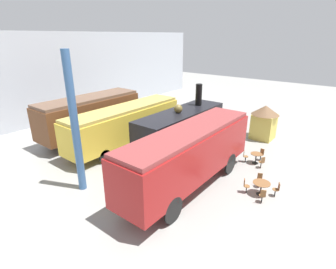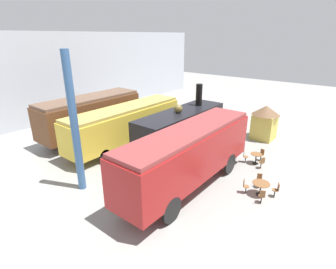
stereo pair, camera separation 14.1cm
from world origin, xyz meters
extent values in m
plane|color=gray|center=(0.00, 0.00, 0.00)|extent=(80.00, 80.00, 0.00)
cube|color=#B2B7C1|center=(0.00, 15.55, 4.50)|extent=(44.00, 0.15, 9.00)
cube|color=brown|center=(-1.86, 8.48, 2.12)|extent=(9.17, 2.77, 2.70)
cube|color=brown|center=(-1.86, 8.48, 3.59)|extent=(8.98, 2.55, 0.24)
cylinder|color=black|center=(0.89, 7.15, 0.60)|extent=(1.19, 0.12, 1.19)
cylinder|color=black|center=(0.89, 9.80, 0.60)|extent=(1.19, 0.12, 1.19)
cylinder|color=black|center=(-4.61, 7.15, 0.60)|extent=(1.19, 0.12, 1.19)
cylinder|color=black|center=(-4.61, 9.80, 0.60)|extent=(1.19, 0.12, 1.19)
cube|color=gold|center=(-1.13, 4.81, 1.84)|extent=(10.73, 2.46, 2.40)
cube|color=tan|center=(-1.13, 4.81, 3.16)|extent=(10.52, 2.26, 0.24)
cylinder|color=black|center=(2.09, 3.64, 0.49)|extent=(0.99, 0.12, 0.99)
cylinder|color=black|center=(2.09, 5.97, 0.49)|extent=(0.99, 0.12, 0.99)
cylinder|color=black|center=(-4.35, 3.64, 0.49)|extent=(0.99, 0.12, 0.99)
cylinder|color=black|center=(-4.35, 5.97, 0.49)|extent=(0.99, 0.12, 0.99)
cube|color=black|center=(0.75, 0.59, 2.02)|extent=(8.65, 2.46, 2.40)
cylinder|color=black|center=(3.13, 0.59, 4.10)|extent=(0.52, 0.52, 1.74)
sphere|color=brown|center=(0.32, 0.59, 3.53)|extent=(0.64, 0.64, 0.64)
cylinder|color=black|center=(3.35, -0.58, 0.63)|extent=(1.27, 0.12, 1.27)
cylinder|color=black|center=(3.35, 1.76, 0.63)|extent=(1.27, 0.12, 1.27)
cylinder|color=black|center=(-1.85, -0.58, 0.63)|extent=(1.27, 0.12, 1.27)
cylinder|color=black|center=(-1.85, 1.76, 0.63)|extent=(1.27, 0.12, 1.27)
cube|color=maroon|center=(-3.35, -2.90, 2.20)|extent=(10.39, 2.52, 2.61)
cone|color=maroon|center=(2.85, -2.90, 2.20)|extent=(2.00, 2.39, 2.39)
cube|color=brown|center=(-3.35, -2.90, 3.62)|extent=(10.18, 2.32, 0.24)
cylinder|color=black|center=(-0.23, -4.10, 0.69)|extent=(1.37, 0.12, 1.37)
cylinder|color=black|center=(-0.23, -1.70, 0.69)|extent=(1.37, 0.12, 1.37)
cylinder|color=black|center=(-6.46, -4.10, 0.69)|extent=(1.37, 0.12, 1.37)
cylinder|color=black|center=(-6.46, -1.70, 0.69)|extent=(1.37, 0.12, 1.37)
cylinder|color=black|center=(-1.44, -6.62, 0.01)|extent=(0.44, 0.44, 0.02)
cylinder|color=black|center=(-1.44, -6.62, 0.38)|extent=(0.08, 0.08, 0.72)
cylinder|color=brown|center=(-1.44, -6.62, 0.76)|extent=(0.98, 0.98, 0.03)
cylinder|color=black|center=(2.24, -4.93, 0.01)|extent=(0.44, 0.44, 0.02)
cylinder|color=black|center=(2.24, -4.93, 0.37)|extent=(0.08, 0.08, 0.71)
cylinder|color=brown|center=(2.24, -4.93, 0.74)|extent=(0.80, 0.80, 0.03)
cylinder|color=black|center=(-1.78, -5.90, 0.21)|extent=(0.06, 0.06, 0.42)
cylinder|color=brown|center=(-1.78, -5.90, 0.43)|extent=(0.36, 0.36, 0.03)
cube|color=brown|center=(-1.84, -5.76, 0.66)|extent=(0.28, 0.16, 0.42)
cylinder|color=black|center=(-2.16, -6.95, 0.21)|extent=(0.06, 0.06, 0.42)
cylinder|color=brown|center=(-2.16, -6.95, 0.43)|extent=(0.36, 0.36, 0.03)
cube|color=brown|center=(-2.30, -7.02, 0.66)|extent=(0.16, 0.28, 0.42)
cylinder|color=black|center=(-1.11, -7.33, 0.21)|extent=(0.06, 0.06, 0.42)
cylinder|color=brown|center=(-1.11, -7.33, 0.43)|extent=(0.36, 0.36, 0.03)
cube|color=brown|center=(-1.04, -7.47, 0.66)|extent=(0.28, 0.16, 0.42)
cylinder|color=black|center=(-0.73, -6.28, 0.21)|extent=(0.06, 0.06, 0.42)
cylinder|color=brown|center=(-0.73, -6.28, 0.43)|extent=(0.36, 0.36, 0.03)
cube|color=brown|center=(-0.59, -6.21, 0.66)|extent=(0.16, 0.28, 0.42)
cylinder|color=black|center=(2.93, -5.03, 0.21)|extent=(0.06, 0.06, 0.42)
cylinder|color=brown|center=(2.93, -5.03, 0.43)|extent=(0.36, 0.36, 0.03)
cube|color=brown|center=(3.08, -5.05, 0.66)|extent=(0.08, 0.29, 0.42)
cylinder|color=black|center=(1.98, -4.27, 0.21)|extent=(0.06, 0.06, 0.42)
cylinder|color=brown|center=(1.98, -4.27, 0.43)|extent=(0.36, 0.36, 0.03)
cube|color=brown|center=(1.93, -4.13, 0.66)|extent=(0.28, 0.14, 0.42)
cylinder|color=black|center=(1.80, -5.47, 0.21)|extent=(0.06, 0.06, 0.42)
cylinder|color=brown|center=(1.80, -5.47, 0.43)|extent=(0.36, 0.36, 0.03)
cube|color=brown|center=(1.70, -5.59, 0.66)|extent=(0.25, 0.21, 0.42)
cylinder|color=#262633|center=(2.32, -3.36, 0.36)|extent=(0.24, 0.24, 0.72)
cylinder|color=#266638|center=(2.32, -3.36, 1.04)|extent=(0.34, 0.34, 0.64)
sphere|color=tan|center=(2.32, -3.36, 1.47)|extent=(0.21, 0.21, 0.21)
cube|color=#DBC151|center=(7.38, -3.57, 1.10)|extent=(1.80, 1.80, 2.20)
cone|color=brown|center=(7.38, -3.57, 2.60)|extent=(2.34, 2.34, 0.80)
cylinder|color=#386093|center=(-7.38, 2.02, 4.00)|extent=(0.44, 0.44, 8.00)
camera|label=1|loc=(-14.90, -10.41, 8.62)|focal=28.00mm
camera|label=2|loc=(-14.81, -10.52, 8.62)|focal=28.00mm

